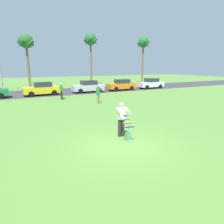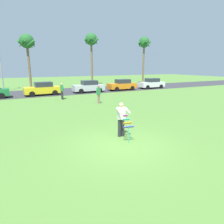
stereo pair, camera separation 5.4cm
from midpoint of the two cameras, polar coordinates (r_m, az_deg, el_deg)
name	(u,v)px [view 1 (the left image)]	position (r m, az deg, el deg)	size (l,w,h in m)	color
ground_plane	(121,145)	(8.81, 2.63, -9.69)	(120.00, 120.00, 0.00)	#568438
road_strip	(47,92)	(27.63, -18.77, 5.50)	(120.00, 8.00, 0.01)	#38383D
person_kite_flyer	(121,118)	(9.53, 2.65, -1.84)	(0.58, 0.69, 1.73)	#26262B
kite_held	(128,124)	(8.95, 4.47, -3.61)	(0.53, 0.69, 1.23)	#D83399
parked_car_yellow	(42,89)	(25.06, -20.10, 6.43)	(4.26, 1.96, 1.60)	yellow
parked_car_silver	(88,87)	(26.47, -7.17, 7.47)	(4.21, 1.86, 1.60)	silver
parked_car_orange	(121,85)	(28.70, 2.75, 8.00)	(4.20, 1.84, 1.60)	orange
parked_car_white	(151,83)	(31.77, 11.36, 8.28)	(4.23, 1.90, 1.60)	white
palm_tree_right_near	(26,43)	(33.14, -24.13, 18.02)	(2.58, 2.71, 8.16)	brown
palm_tree_centre_far	(90,42)	(36.87, -6.43, 19.98)	(2.58, 2.71, 9.21)	brown
palm_tree_far_left	(143,44)	(40.99, 9.20, 19.14)	(2.58, 2.71, 9.15)	brown
person_walker_near	(61,91)	(21.20, -14.83, 6.11)	(0.27, 0.56, 1.73)	#26262B
person_walker_far	(98,94)	(18.18, -4.22, 5.38)	(0.52, 0.36, 1.73)	gray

